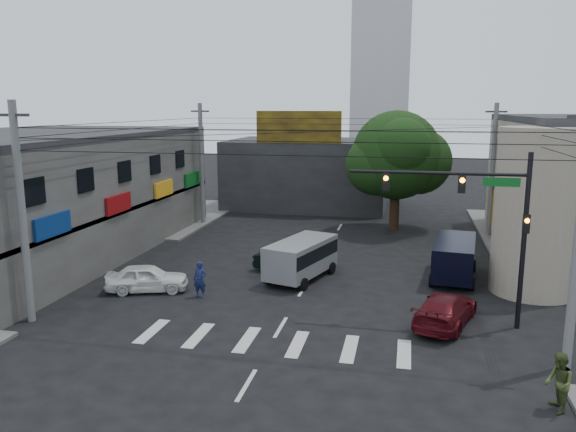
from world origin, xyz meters
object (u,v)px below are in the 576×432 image
(traffic_gantry, at_px, (482,211))
(utility_pole_far_left, at_px, (202,165))
(silver_minivan, at_px, (301,260))
(pedestrian_olive, at_px, (559,383))
(utility_pole_far_right, at_px, (492,171))
(navy_van, at_px, (454,260))
(maroon_sedan, at_px, (445,309))
(street_tree, at_px, (396,156))
(dark_sedan, at_px, (290,261))
(traffic_officer, at_px, (200,280))
(white_compact, at_px, (147,278))
(utility_pole_near_left, at_px, (22,214))

(traffic_gantry, distance_m, utility_pole_far_left, 25.00)
(silver_minivan, relative_size, pedestrian_olive, 2.83)
(utility_pole_far_right, relative_size, navy_van, 1.71)
(maroon_sedan, bearing_deg, pedestrian_olive, 132.15)
(traffic_gantry, bearing_deg, street_tree, 101.99)
(navy_van, xyz_separation_m, pedestrian_olive, (2.04, -13.01, -0.12))
(street_tree, relative_size, dark_sedan, 2.13)
(utility_pole_far_left, xyz_separation_m, silver_minivan, (10.08, -12.30, -3.57))
(utility_pole_far_left, distance_m, pedestrian_olive, 31.13)
(navy_van, height_order, traffic_officer, navy_van)
(traffic_officer, bearing_deg, navy_van, 24.61)
(white_compact, distance_m, silver_minivan, 7.88)
(silver_minivan, bearing_deg, dark_sedan, 56.21)
(utility_pole_far_right, relative_size, silver_minivan, 1.78)
(navy_van, bearing_deg, utility_pole_far_left, 66.38)
(utility_pole_far_left, distance_m, maroon_sedan, 24.61)
(maroon_sedan, distance_m, pedestrian_olive, 6.97)
(street_tree, height_order, maroon_sedan, street_tree)
(utility_pole_far_right, height_order, dark_sedan, utility_pole_far_right)
(white_compact, height_order, pedestrian_olive, pedestrian_olive)
(silver_minivan, bearing_deg, pedestrian_olive, -121.51)
(dark_sedan, relative_size, silver_minivan, 0.79)
(utility_pole_near_left, relative_size, utility_pole_far_right, 1.00)
(traffic_gantry, xyz_separation_m, utility_pole_far_left, (-18.32, 17.00, -0.23))
(utility_pole_near_left, bearing_deg, traffic_gantry, 10.80)
(dark_sedan, bearing_deg, utility_pole_far_left, 50.09)
(utility_pole_far_left, relative_size, navy_van, 1.71)
(maroon_sedan, bearing_deg, traffic_officer, 12.58)
(traffic_officer, bearing_deg, utility_pole_near_left, -144.23)
(traffic_gantry, bearing_deg, maroon_sedan, -169.49)
(traffic_officer, bearing_deg, street_tree, 63.08)
(street_tree, relative_size, navy_van, 1.62)
(dark_sedan, height_order, white_compact, white_compact)
(silver_minivan, xyz_separation_m, traffic_officer, (-4.15, -3.87, -0.16))
(traffic_gantry, relative_size, maroon_sedan, 1.47)
(navy_van, distance_m, pedestrian_olive, 13.17)
(silver_minivan, bearing_deg, utility_pole_far_left, 56.57)
(street_tree, distance_m, silver_minivan, 14.70)
(street_tree, xyz_separation_m, traffic_officer, (-8.57, -17.17, -4.60))
(traffic_gantry, height_order, maroon_sedan, traffic_gantry)
(navy_van, relative_size, traffic_officer, 3.08)
(street_tree, bearing_deg, utility_pole_far_right, -8.75)
(utility_pole_far_right, relative_size, traffic_officer, 5.28)
(utility_pole_far_left, distance_m, navy_van, 21.12)
(traffic_officer, bearing_deg, maroon_sedan, -5.78)
(maroon_sedan, height_order, navy_van, navy_van)
(utility_pole_far_left, relative_size, pedestrian_olive, 5.02)
(dark_sedan, bearing_deg, street_tree, -12.51)
(utility_pole_near_left, relative_size, maroon_sedan, 1.88)
(silver_minivan, height_order, navy_van, navy_van)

